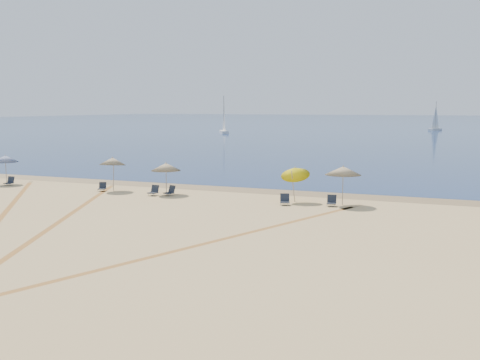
% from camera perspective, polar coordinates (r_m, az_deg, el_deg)
% --- Properties ---
extents(ground, '(160.00, 160.00, 0.00)m').
position_cam_1_polar(ground, '(20.97, -20.50, -10.31)').
color(ground, tan).
rests_on(ground, ground).
extents(ocean, '(500.00, 500.00, 0.00)m').
position_cam_1_polar(ocean, '(240.25, 18.05, 5.73)').
color(ocean, '#0C2151').
rests_on(ocean, ground).
extents(wet_sand, '(500.00, 500.00, 0.00)m').
position_cam_1_polar(wet_sand, '(41.54, 1.99, -1.09)').
color(wet_sand, olive).
rests_on(wet_sand, ground).
extents(umbrella_0, '(2.00, 2.00, 2.42)m').
position_cam_1_polar(umbrella_0, '(48.61, -23.14, 2.03)').
color(umbrella_0, gray).
rests_on(umbrella_0, ground).
extents(umbrella_1, '(2.00, 2.04, 2.58)m').
position_cam_1_polar(umbrella_1, '(42.30, -13.07, 1.90)').
color(umbrella_1, gray).
rests_on(umbrella_1, ground).
extents(umbrella_2, '(2.14, 2.14, 2.33)m').
position_cam_1_polar(umbrella_2, '(39.88, -7.68, 1.36)').
color(umbrella_2, gray).
rests_on(umbrella_2, ground).
extents(umbrella_3, '(1.92, 1.99, 2.68)m').
position_cam_1_polar(umbrella_3, '(36.46, 5.72, 0.89)').
color(umbrella_3, gray).
rests_on(umbrella_3, ground).
extents(umbrella_4, '(2.31, 2.31, 2.57)m').
position_cam_1_polar(umbrella_4, '(35.72, 10.64, 0.96)').
color(umbrella_4, gray).
rests_on(umbrella_4, ground).
extents(chair_1, '(0.63, 0.73, 0.71)m').
position_cam_1_polar(chair_1, '(47.92, -22.76, -0.15)').
color(chair_1, black).
rests_on(chair_1, ground).
extents(chair_2, '(0.73, 0.78, 0.65)m').
position_cam_1_polar(chair_2, '(42.57, -14.08, -0.72)').
color(chair_2, black).
rests_on(chair_2, ground).
extents(chair_3, '(0.66, 0.76, 0.72)m').
position_cam_1_polar(chair_3, '(39.71, -8.92, -1.12)').
color(chair_3, black).
rests_on(chair_3, ground).
extents(chair_4, '(0.82, 0.88, 0.72)m').
position_cam_1_polar(chair_4, '(39.43, -7.24, -1.15)').
color(chair_4, black).
rests_on(chair_4, ground).
extents(chair_5, '(0.78, 0.85, 0.71)m').
position_cam_1_polar(chair_5, '(35.56, 4.67, -2.08)').
color(chair_5, black).
rests_on(chair_5, ground).
extents(chair_6, '(0.67, 0.76, 0.70)m').
position_cam_1_polar(chair_6, '(35.52, 9.48, -2.18)').
color(chair_6, black).
rests_on(chair_6, ground).
extents(sailboat_0, '(3.44, 5.27, 7.75)m').
position_cam_1_polar(sailboat_0, '(156.23, 19.60, 5.71)').
color(sailboat_0, white).
rests_on(sailboat_0, ocean).
extents(sailboat_1, '(4.34, 5.91, 8.88)m').
position_cam_1_polar(sailboat_1, '(131.66, -1.66, 6.03)').
color(sailboat_1, white).
rests_on(sailboat_1, ocean).
extents(tire_tracks, '(52.37, 41.86, 0.00)m').
position_cam_1_polar(tire_tracks, '(30.82, -16.43, -4.46)').
color(tire_tracks, tan).
rests_on(tire_tracks, ground).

